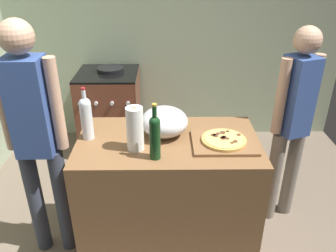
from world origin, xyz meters
name	(u,v)px	position (x,y,z in m)	size (l,w,h in m)	color
ground_plane	(164,194)	(0.00, 1.21, -0.01)	(4.03, 3.01, 0.02)	#6B5B4C
kitchen_wall_rear	(163,25)	(0.00, 2.46, 1.30)	(4.03, 0.10, 2.60)	#99A889
counter	(168,196)	(0.03, 0.59, 0.46)	(1.19, 0.69, 0.92)	brown
cutting_board	(224,143)	(0.39, 0.53, 0.93)	(0.40, 0.32, 0.02)	brown
pizza	(224,140)	(0.39, 0.53, 0.95)	(0.28, 0.28, 0.03)	tan
mixing_bowl	(164,122)	(0.01, 0.66, 1.02)	(0.32, 0.32, 0.19)	#B2B2B7
paper_towel_roll	(135,129)	(-0.17, 0.48, 1.06)	(0.10, 0.10, 0.28)	white
wine_bottle_green	(86,117)	(-0.49, 0.62, 1.08)	(0.08, 0.08, 0.35)	silver
wine_bottle_clear	(155,135)	(-0.04, 0.37, 1.08)	(0.07, 0.07, 0.35)	#143819
stove	(110,111)	(-0.59, 2.06, 0.45)	(0.63, 0.63, 0.94)	brown
person_in_stripes	(35,132)	(-0.82, 0.58, 0.99)	(0.40, 0.20, 1.70)	#383D4C
person_in_red	(293,119)	(0.97, 0.93, 0.90)	(0.34, 0.25, 1.59)	slate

